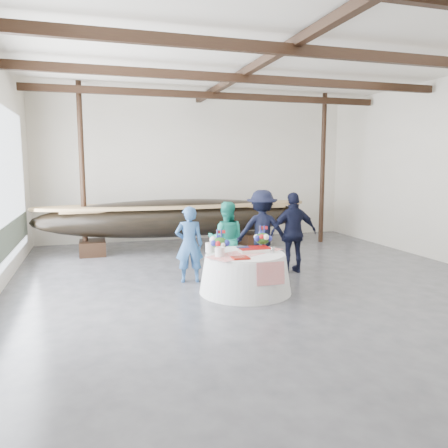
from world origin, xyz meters
name	(u,v)px	position (x,y,z in m)	size (l,w,h in m)	color
floor	(269,287)	(0.00, 0.00, 0.00)	(10.00, 12.00, 0.01)	#3D3D42
wall_back	(198,169)	(0.00, 6.00, 2.25)	(10.00, 0.02, 4.50)	silver
ceiling	(272,49)	(0.00, 0.00, 4.50)	(10.00, 12.00, 0.01)	white
pavilion_structure	(257,84)	(0.00, 0.74, 4.00)	(9.80, 11.76, 4.50)	black
longboat_display	(177,218)	(-1.02, 4.24, 0.92)	(7.67, 1.53, 1.44)	black
banquet_table	(245,273)	(-0.55, -0.15, 0.37)	(1.74, 1.74, 0.75)	silver
tabletop_items	(241,244)	(-0.57, 0.01, 0.90)	(1.68, 1.24, 0.40)	red
guest_woman_blue	(189,244)	(-1.41, 0.86, 0.79)	(0.57, 0.38, 1.57)	#2B558B
guest_woman_teal	(226,239)	(-0.55, 1.09, 0.81)	(0.79, 0.61, 1.62)	teal
guest_man_left	(262,231)	(0.36, 1.32, 0.92)	(1.19, 0.68, 1.84)	black
guest_man_right	(294,233)	(0.99, 0.99, 0.90)	(1.05, 0.44, 1.80)	black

